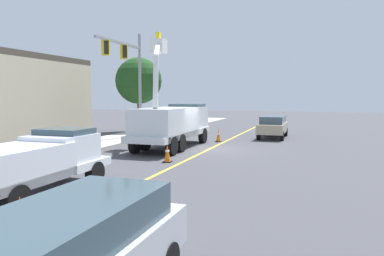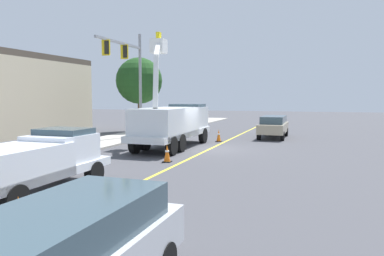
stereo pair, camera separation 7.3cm
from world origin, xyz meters
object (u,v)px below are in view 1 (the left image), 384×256
object	(u,v)px
service_pickup_truck	(36,161)
traffic_signal_mast	(129,68)
passing_minivan	(273,125)
utility_bucket_truck	(173,122)
traffic_cone_mid_rear	(218,136)
traffic_cone_leading	(20,212)
traffic_cone_mid_front	(167,153)

from	to	relation	value
service_pickup_truck	traffic_signal_mast	distance (m)	15.79
passing_minivan	utility_bucket_truck	bearing A→B (deg)	142.89
traffic_cone_mid_rear	service_pickup_truck	bearing A→B (deg)	170.98
traffic_cone_leading	traffic_cone_mid_rear	size ratio (longest dim) A/B	0.87
service_pickup_truck	passing_minivan	xyz separation A→B (m)	(19.24, -5.97, -0.15)
traffic_cone_leading	traffic_cone_mid_front	distance (m)	9.39
service_pickup_truck	traffic_cone_leading	world-z (taller)	service_pickup_truck
utility_bucket_truck	traffic_signal_mast	xyz separation A→B (m)	(2.85, 4.39, 3.67)
utility_bucket_truck	service_pickup_truck	world-z (taller)	utility_bucket_truck
service_pickup_truck	traffic_signal_mast	xyz separation A→B (m)	(14.70, 4.01, 4.17)
utility_bucket_truck	passing_minivan	distance (m)	9.29
traffic_cone_mid_front	service_pickup_truck	bearing A→B (deg)	164.43
traffic_cone_mid_front	traffic_signal_mast	world-z (taller)	traffic_signal_mast
utility_bucket_truck	traffic_signal_mast	size ratio (longest dim) A/B	1.04
traffic_cone_leading	traffic_cone_mid_rear	bearing A→B (deg)	-2.69
traffic_cone_leading	traffic_cone_mid_front	size ratio (longest dim) A/B	0.87
traffic_cone_mid_front	traffic_signal_mast	xyz separation A→B (m)	(7.83, 5.92, 4.86)
traffic_cone_mid_front	traffic_cone_leading	bearing A→B (deg)	178.23
utility_bucket_truck	traffic_cone_leading	bearing A→B (deg)	-175.06
service_pickup_truck	traffic_cone_mid_front	distance (m)	7.16
service_pickup_truck	passing_minivan	bearing A→B (deg)	-17.24
passing_minivan	traffic_signal_mast	size ratio (longest dim) A/B	0.61
service_pickup_truck	passing_minivan	distance (m)	20.14
passing_minivan	traffic_cone_leading	size ratio (longest dim) A/B	6.40
traffic_cone_leading	traffic_cone_mid_rear	xyz separation A→B (m)	(18.10, -0.85, 0.06)
passing_minivan	traffic_cone_leading	distance (m)	22.20
utility_bucket_truck	traffic_cone_mid_rear	bearing A→B (deg)	-29.29
utility_bucket_truck	traffic_cone_mid_front	size ratio (longest dim) A/B	9.46
traffic_cone_mid_rear	passing_minivan	bearing A→B (deg)	-43.70
utility_bucket_truck	passing_minivan	xyz separation A→B (m)	(7.39, -5.59, -0.65)
utility_bucket_truck	service_pickup_truck	bearing A→B (deg)	178.16
traffic_cone_mid_front	traffic_signal_mast	distance (m)	10.95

